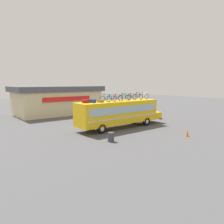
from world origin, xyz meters
TOP-DOWN VIEW (x-y plane):
  - ground_plane at (0.00, 0.00)m, footprint 120.00×120.00m
  - bus at (0.21, 0.00)m, footprint 12.02×2.67m
  - luggage_bag_1 at (-4.34, 0.20)m, footprint 0.71×0.44m
  - luggage_bag_2 at (-3.59, -0.05)m, footprint 0.51×0.50m
  - luggage_bag_3 at (-2.71, -0.18)m, footprint 0.52×0.50m
  - rooftop_bicycle_1 at (-2.02, -0.27)m, footprint 1.72×0.44m
  - rooftop_bicycle_2 at (-1.24, -0.27)m, footprint 1.67×0.44m
  - rooftop_bicycle_3 at (-0.36, -0.20)m, footprint 1.72×0.44m
  - rooftop_bicycle_4 at (0.62, -0.26)m, footprint 1.77×0.44m
  - rooftop_bicycle_5 at (1.49, 0.23)m, footprint 1.71×0.44m
  - rooftop_bicycle_6 at (2.37, 0.29)m, footprint 1.63×0.44m
  - rooftop_bicycle_7 at (3.28, 0.04)m, footprint 1.67×0.44m
  - rooftop_bicycle_8 at (4.08, -0.20)m, footprint 1.74×0.44m
  - roadside_building at (-0.61, 15.61)m, footprint 14.50×8.09m
  - trash_bin at (-4.42, -4.18)m, footprint 0.57×0.57m
  - traffic_cone at (2.68, -7.45)m, footprint 0.33×0.33m

SIDE VIEW (x-z plane):
  - ground_plane at x=0.00m, z-range 0.00..0.00m
  - traffic_cone at x=2.68m, z-range 0.00..0.69m
  - trash_bin at x=-4.42m, z-range 0.00..0.85m
  - bus at x=0.21m, z-range 0.26..3.46m
  - roadside_building at x=-0.61m, z-range 0.06..4.79m
  - luggage_bag_3 at x=-2.71m, z-range 3.20..3.48m
  - luggage_bag_1 at x=-4.34m, z-range 3.20..3.57m
  - luggage_bag_2 at x=-3.59m, z-range 3.20..3.57m
  - rooftop_bicycle_3 at x=-0.36m, z-range 3.13..4.00m
  - rooftop_bicycle_2 at x=-1.24m, z-range 3.13..4.00m
  - rooftop_bicycle_6 at x=2.37m, z-range 3.13..4.01m
  - rooftop_bicycle_4 at x=0.62m, z-range 3.12..4.04m
  - rooftop_bicycle_5 at x=1.49m, z-range 3.12..4.05m
  - rooftop_bicycle_8 at x=4.08m, z-range 3.12..4.05m
  - rooftop_bicycle_7 at x=3.28m, z-range 3.12..4.05m
  - rooftop_bicycle_1 at x=-2.02m, z-range 3.12..4.06m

